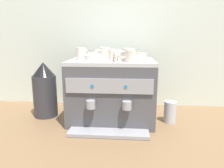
{
  "coord_description": "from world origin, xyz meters",
  "views": [
    {
      "loc": [
        0.12,
        -1.45,
        0.58
      ],
      "look_at": [
        0.0,
        0.0,
        0.25
      ],
      "focal_mm": 34.3,
      "sensor_mm": 36.0,
      "label": 1
    }
  ],
  "objects": [
    {
      "name": "coffee_grinder",
      "position": [
        -0.49,
        0.02,
        0.2
      ],
      "size": [
        0.17,
        0.17,
        0.4
      ],
      "color": "#333338",
      "rests_on": "ground_plane"
    },
    {
      "name": "ceramic_cup_2",
      "position": [
        -0.05,
        0.01,
        0.47
      ],
      "size": [
        0.11,
        0.1,
        0.08
      ],
      "color": "beige",
      "rests_on": "espresso_machine"
    },
    {
      "name": "ceramic_cup_3",
      "position": [
        0.11,
        -0.06,
        0.47
      ],
      "size": [
        0.11,
        0.09,
        0.08
      ],
      "color": "beige",
      "rests_on": "espresso_machine"
    },
    {
      "name": "ceramic_bowl_0",
      "position": [
        -0.11,
        -0.13,
        0.45
      ],
      "size": [
        0.11,
        0.11,
        0.04
      ],
      "color": "white",
      "rests_on": "espresso_machine"
    },
    {
      "name": "ceramic_bowl_2",
      "position": [
        0.18,
        0.12,
        0.44
      ],
      "size": [
        0.11,
        0.11,
        0.04
      ],
      "color": "white",
      "rests_on": "espresso_machine"
    },
    {
      "name": "ceramic_cup_0",
      "position": [
        -0.2,
        -0.06,
        0.47
      ],
      "size": [
        0.07,
        0.09,
        0.08
      ],
      "color": "beige",
      "rests_on": "espresso_machine"
    },
    {
      "name": "ceramic_cup_4",
      "position": [
        0.02,
        -0.09,
        0.46
      ],
      "size": [
        0.06,
        0.1,
        0.07
      ],
      "color": "beige",
      "rests_on": "espresso_machine"
    },
    {
      "name": "ground_plane",
      "position": [
        0.0,
        0.0,
        0.0
      ],
      "size": [
        4.0,
        4.0,
        0.0
      ],
      "primitive_type": "plane",
      "color": "brown"
    },
    {
      "name": "ceramic_bowl_1",
      "position": [
        -0.16,
        0.14,
        0.44
      ],
      "size": [
        0.1,
        0.1,
        0.03
      ],
      "color": "white",
      "rests_on": "espresso_machine"
    },
    {
      "name": "ceramic_cup_1",
      "position": [
        0.13,
        -0.14,
        0.46
      ],
      "size": [
        0.1,
        0.06,
        0.07
      ],
      "color": "beige",
      "rests_on": "espresso_machine"
    },
    {
      "name": "tiled_backsplash_wall",
      "position": [
        0.0,
        0.36,
        0.51
      ],
      "size": [
        2.8,
        0.03,
        1.01
      ],
      "primitive_type": "cube",
      "color": "silver",
      "rests_on": "ground_plane"
    },
    {
      "name": "milk_pitcher",
      "position": [
        0.4,
        -0.04,
        0.07
      ],
      "size": [
        0.08,
        0.08,
        0.15
      ],
      "primitive_type": "cylinder",
      "color": "#B7B7BC",
      "rests_on": "ground_plane"
    },
    {
      "name": "espresso_machine",
      "position": [
        0.0,
        -0.0,
        0.21
      ],
      "size": [
        0.57,
        0.54,
        0.43
      ],
      "color": "#4C4C51",
      "rests_on": "ground_plane"
    },
    {
      "name": "ceramic_cup_5",
      "position": [
        0.01,
        0.11,
        0.46
      ],
      "size": [
        0.11,
        0.07,
        0.06
      ],
      "color": "beige",
      "rests_on": "espresso_machine"
    }
  ]
}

